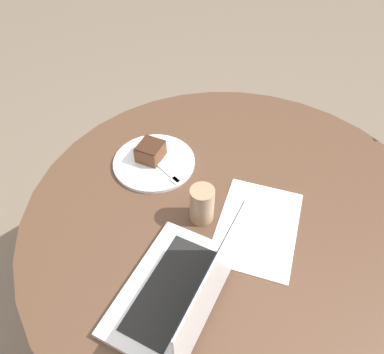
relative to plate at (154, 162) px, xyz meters
The scene contains 8 objects.
ground_plane 0.80m from the plate, 110.80° to the right, with size 12.00×12.00×0.00m, color #6B5B4C.
dining_table 0.34m from the plate, 110.80° to the right, with size 1.20×1.20×0.73m.
paper_document 0.39m from the plate, 111.32° to the right, with size 0.30×0.21×0.00m.
plate is the anchor object (origin of this frame).
cake_slice 0.04m from the plate, 51.45° to the left, with size 0.09×0.08×0.06m.
fork 0.06m from the plate, 122.19° to the right, with size 0.11×0.16×0.00m.
coffee_glass 0.27m from the plate, 127.31° to the right, with size 0.07×0.07×0.11m.
laptop 0.47m from the plate, 149.80° to the right, with size 0.37×0.26×0.23m.
Camera 1 is at (-0.67, -0.09, 1.57)m, focal length 35.00 mm.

